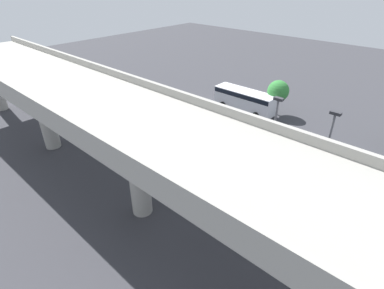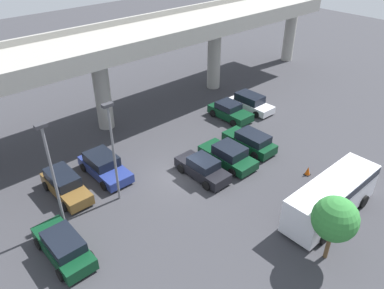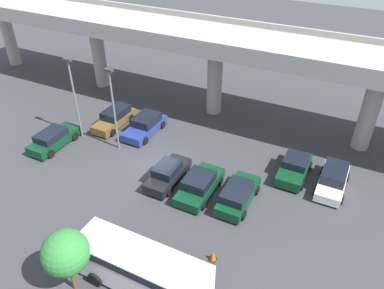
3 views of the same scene
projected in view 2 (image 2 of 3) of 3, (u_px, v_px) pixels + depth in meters
name	position (u px, v px, depth m)	size (l,w,h in m)	color
ground_plane	(179.00, 177.00, 28.04)	(118.14, 118.14, 0.00)	#38383D
highway_overpass	(97.00, 55.00, 31.01)	(56.55, 7.28, 8.37)	#9E9B93
parked_car_0	(63.00, 246.00, 21.23)	(2.08, 4.74, 1.54)	#0C381E
parked_car_1	(65.00, 185.00, 25.96)	(1.99, 4.72, 1.63)	brown
parked_car_2	(104.00, 166.00, 27.94)	(2.26, 4.81, 1.59)	navy
parked_car_3	(203.00, 168.00, 27.72)	(1.99, 4.48, 1.58)	black
parked_car_4	(228.00, 155.00, 29.19)	(2.25, 4.77, 1.60)	#0C381E
parked_car_5	(250.00, 141.00, 30.95)	(2.10, 4.57, 1.55)	#0C381E
parked_car_6	(230.00, 111.00, 35.64)	(2.19, 4.33, 1.54)	#0C381E
parked_car_7	(251.00, 103.00, 37.18)	(2.08, 4.55, 1.58)	silver
shuttle_bus	(332.00, 196.00, 23.73)	(7.73, 2.57, 2.64)	silver
lamp_post_near_aisle	(52.00, 170.00, 21.37)	(0.70, 0.35, 7.34)	slate
lamp_post_mid_lot	(113.00, 146.00, 23.67)	(0.70, 0.35, 7.24)	slate
tree_front_centre	(335.00, 219.00, 19.99)	(2.52, 2.52, 4.19)	brown
traffic_cone	(308.00, 171.00, 28.09)	(0.44, 0.44, 0.70)	black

